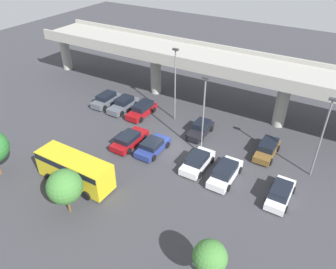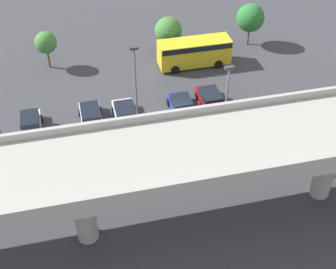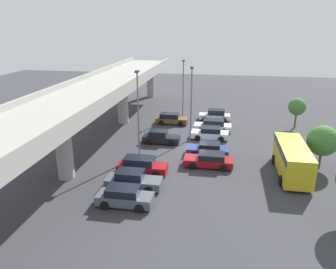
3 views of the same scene
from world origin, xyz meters
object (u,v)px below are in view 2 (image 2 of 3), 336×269
object	(u,v)px
tree_front_centre	(168,31)
parked_car_2	(262,136)
parked_car_1	(294,132)
parked_car_0	(323,126)
parked_car_6	(125,114)
parked_car_7	(91,117)
shuttle_bus	(194,51)
parked_car_5	(166,151)
lamp_post_by_overpass	(225,110)
parked_car_8	(70,166)
tree_front_left	(250,18)
parked_car_9	(31,125)
parked_car_4	(182,106)
tree_front_right	(46,43)
lamp_post_near_aisle	(136,87)
parked_car_3	(211,100)

from	to	relation	value
tree_front_centre	parked_car_2	bearing A→B (deg)	103.89
parked_car_1	parked_car_2	distance (m)	3.01
parked_car_0	parked_car_6	distance (m)	17.80
parked_car_7	shuttle_bus	distance (m)	14.31
parked_car_7	parked_car_5	bearing A→B (deg)	43.14
tree_front_centre	lamp_post_by_overpass	bearing A→B (deg)	90.30
parked_car_8	tree_front_left	bearing A→B (deg)	-52.16
parked_car_6	parked_car_7	distance (m)	3.11
parked_car_9	parked_car_2	bearing A→B (deg)	72.08
parked_car_4	lamp_post_by_overpass	world-z (taller)	lamp_post_by_overpass
lamp_post_by_overpass	parked_car_9	bearing A→B (deg)	-26.30
parked_car_0	parked_car_4	size ratio (longest dim) A/B	0.99
parked_car_4	tree_front_left	size ratio (longest dim) A/B	0.92
parked_car_5	lamp_post_by_overpass	size ratio (longest dim) A/B	0.48
parked_car_1	tree_front_left	size ratio (longest dim) A/B	1.00
parked_car_7	parked_car_8	size ratio (longest dim) A/B	1.10
parked_car_4	parked_car_5	world-z (taller)	parked_car_5
parked_car_4	parked_car_5	xyz separation A→B (m)	(2.89, 5.81, 0.03)
parked_car_7	tree_front_right	world-z (taller)	tree_front_right
parked_car_4	tree_front_centre	size ratio (longest dim) A/B	1.03
parked_car_9	tree_front_left	bearing A→B (deg)	113.49
lamp_post_near_aisle	parked_car_2	bearing A→B (deg)	160.57
lamp_post_near_aisle	tree_front_right	bearing A→B (deg)	-62.18
parked_car_3	parked_car_9	world-z (taller)	parked_car_9
parked_car_1	parked_car_6	bearing A→B (deg)	66.89
parked_car_7	tree_front_centre	world-z (taller)	tree_front_centre
parked_car_7	parked_car_8	bearing A→B (deg)	-21.29
parked_car_0	tree_front_centre	xyz separation A→B (m)	(10.10, -16.93, 2.07)
parked_car_6	tree_front_right	bearing A→B (deg)	-150.24
parked_car_9	tree_front_left	world-z (taller)	tree_front_left
tree_front_left	tree_front_right	world-z (taller)	tree_front_left
parked_car_5	lamp_post_near_aisle	distance (m)	5.85
parked_car_2	parked_car_3	xyz separation A→B (m)	(2.62, -6.26, -0.08)
lamp_post_by_overpass	tree_front_centre	distance (m)	18.48
parked_car_1	parked_car_6	size ratio (longest dim) A/B	1.07
parked_car_8	parked_car_9	xyz separation A→B (m)	(3.02, -6.08, 0.01)
parked_car_2	lamp_post_by_overpass	world-z (taller)	lamp_post_by_overpass
parked_car_2	lamp_post_near_aisle	bearing A→B (deg)	70.57
parked_car_0	parked_car_2	size ratio (longest dim) A/B	0.94
parked_car_2	parked_car_4	bearing A→B (deg)	42.84
shuttle_bus	parked_car_4	bearing A→B (deg)	-113.61
parked_car_8	lamp_post_by_overpass	distance (m)	13.15
parked_car_8	parked_car_5	bearing A→B (deg)	-89.93
parked_car_3	shuttle_bus	bearing A→B (deg)	176.06
parked_car_2	shuttle_bus	bearing A→B (deg)	8.49
parked_car_3	tree_front_left	xyz separation A→B (m)	(-7.87, -10.72, 2.59)
parked_car_4	parked_car_6	bearing A→B (deg)	-89.25
tree_front_left	parked_car_5	bearing A→B (deg)	50.76
parked_car_0	parked_car_9	xyz separation A→B (m)	(25.27, -6.16, -0.01)
parked_car_3	parked_car_6	size ratio (longest dim) A/B	1.07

